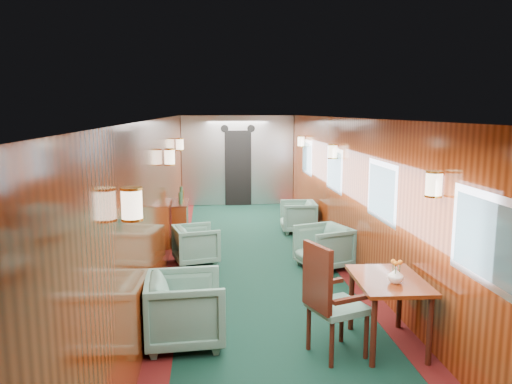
# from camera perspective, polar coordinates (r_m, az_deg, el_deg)

# --- Properties ---
(room) EXTENTS (12.00, 12.10, 2.40)m
(room) POSITION_cam_1_polar(r_m,az_deg,el_deg) (7.45, 0.72, 2.51)
(room) COLOR black
(room) RESTS_ON ground
(bulkhead) EXTENTS (2.98, 0.17, 2.39)m
(bulkhead) POSITION_cam_1_polar(r_m,az_deg,el_deg) (13.35, -2.08, 3.56)
(bulkhead) COLOR silver
(bulkhead) RESTS_ON ground
(windows_right) EXTENTS (0.02, 8.60, 0.80)m
(windows_right) POSITION_cam_1_polar(r_m,az_deg,el_deg) (8.01, 11.15, 1.48)
(windows_right) COLOR silver
(windows_right) RESTS_ON ground
(wall_sconces) EXTENTS (2.97, 7.97, 0.25)m
(wall_sconces) POSITION_cam_1_polar(r_m,az_deg,el_deg) (7.99, 0.27, 4.09)
(wall_sconces) COLOR #FFEAC6
(wall_sconces) RESTS_ON ground
(dining_table) EXTENTS (0.74, 1.04, 0.76)m
(dining_table) POSITION_cam_1_polar(r_m,az_deg,el_deg) (5.57, 14.92, -10.71)
(dining_table) COLOR maroon
(dining_table) RESTS_ON ground
(side_chair) EXTENTS (0.68, 0.70, 1.20)m
(side_chair) POSITION_cam_1_polar(r_m,az_deg,el_deg) (5.22, 8.30, -11.68)
(side_chair) COLOR #214D47
(side_chair) RESTS_ON ground
(credenza) EXTENTS (0.29, 0.91, 1.09)m
(credenza) POSITION_cam_1_polar(r_m,az_deg,el_deg) (9.61, -8.61, -3.42)
(credenza) COLOR maroon
(credenza) RESTS_ON ground
(flower_vase) EXTENTS (0.17, 0.17, 0.17)m
(flower_vase) POSITION_cam_1_polar(r_m,az_deg,el_deg) (5.39, 15.68, -9.14)
(flower_vase) COLOR white
(flower_vase) RESTS_ON dining_table
(armchair_left_near) EXTENTS (0.89, 0.87, 0.77)m
(armchair_left_near) POSITION_cam_1_polar(r_m,az_deg,el_deg) (5.60, -8.09, -13.16)
(armchair_left_near) COLOR #214D47
(armchair_left_near) RESTS_ON ground
(armchair_left_far) EXTENTS (0.84, 0.83, 0.64)m
(armchair_left_far) POSITION_cam_1_polar(r_m,az_deg,el_deg) (8.38, -6.86, -5.98)
(armchair_left_far) COLOR #214D47
(armchair_left_far) RESTS_ON ground
(armchair_right_near) EXTENTS (0.96, 0.95, 0.69)m
(armchair_right_near) POSITION_cam_1_polar(r_m,az_deg,el_deg) (8.14, 7.71, -6.25)
(armchair_right_near) COLOR #214D47
(armchair_right_near) RESTS_ON ground
(armchair_right_far) EXTENTS (0.75, 0.74, 0.65)m
(armchair_right_far) POSITION_cam_1_polar(r_m,az_deg,el_deg) (10.47, 4.84, -2.81)
(armchair_right_far) COLOR #214D47
(armchair_right_far) RESTS_ON ground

